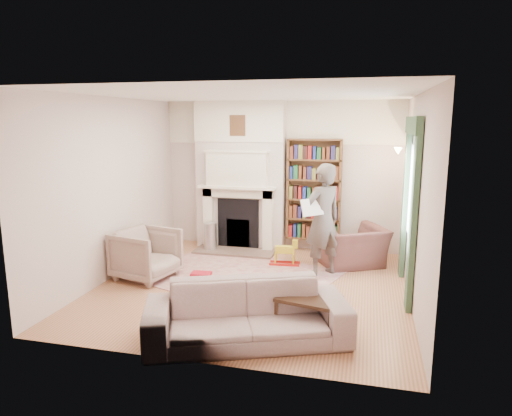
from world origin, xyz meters
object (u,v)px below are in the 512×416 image
(armchair_reading, at_px, (352,246))
(man_reading, at_px, (323,220))
(bookcase, at_px, (314,190))
(rocking_horse, at_px, (285,252))
(armchair_left, at_px, (146,254))
(paraffin_heater, at_px, (210,237))
(sofa, at_px, (247,313))
(coffee_table, at_px, (308,316))

(armchair_reading, relative_size, man_reading, 0.58)
(bookcase, distance_m, armchair_reading, 1.35)
(man_reading, height_order, rocking_horse, man_reading)
(bookcase, relative_size, armchair_left, 2.16)
(armchair_left, bearing_deg, armchair_reading, -52.14)
(armchair_left, bearing_deg, paraffin_heater, -2.69)
(armchair_reading, bearing_deg, paraffin_heater, -33.54)
(man_reading, bearing_deg, sofa, 33.88)
(bookcase, height_order, sofa, bookcase)
(armchair_left, distance_m, paraffin_heater, 1.72)
(rocking_horse, bearing_deg, armchair_reading, 8.74)
(sofa, height_order, man_reading, man_reading)
(bookcase, height_order, paraffin_heater, bookcase)
(armchair_reading, distance_m, coffee_table, 2.75)
(bookcase, bearing_deg, armchair_left, -137.42)
(sofa, relative_size, paraffin_heater, 4.08)
(coffee_table, xyz_separation_m, paraffin_heater, (-2.24, 2.95, 0.05))
(coffee_table, bearing_deg, man_reading, 104.44)
(paraffin_heater, bearing_deg, armchair_left, -105.92)
(man_reading, relative_size, paraffin_heater, 3.27)
(man_reading, distance_m, paraffin_heater, 2.41)
(bookcase, bearing_deg, armchair_reading, -44.27)
(bookcase, xyz_separation_m, man_reading, (0.30, -1.33, -0.28))
(bookcase, distance_m, sofa, 3.89)
(armchair_left, bearing_deg, rocking_horse, -46.74)
(man_reading, height_order, coffee_table, man_reading)
(bookcase, relative_size, armchair_reading, 1.79)
(armchair_reading, height_order, coffee_table, armchair_reading)
(armchair_left, relative_size, sofa, 0.38)
(sofa, xyz_separation_m, man_reading, (0.58, 2.46, 0.57))
(armchair_reading, relative_size, armchair_left, 1.21)
(sofa, distance_m, man_reading, 2.59)
(armchair_left, height_order, rocking_horse, armchair_left)
(rocking_horse, bearing_deg, man_reading, -31.47)
(armchair_left, bearing_deg, coffee_table, -102.37)
(rocking_horse, bearing_deg, sofa, -93.39)
(coffee_table, height_order, paraffin_heater, paraffin_heater)
(armchair_left, xyz_separation_m, coffee_table, (2.71, -1.30, -0.17))
(bookcase, bearing_deg, coffee_table, -83.96)
(armchair_left, bearing_deg, bookcase, -34.20)
(armchair_reading, bearing_deg, man_reading, 24.59)
(coffee_table, relative_size, rocking_horse, 1.36)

